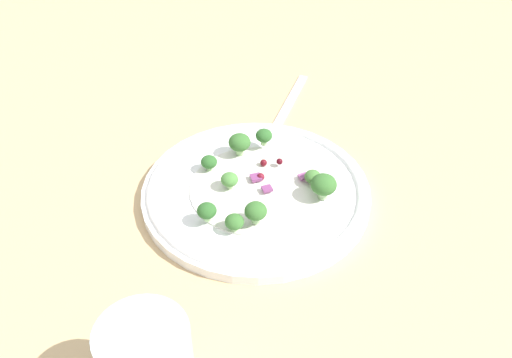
{
  "coord_description": "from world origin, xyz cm",
  "views": [
    {
      "loc": [
        -50.83,
        12.48,
        46.14
      ],
      "look_at": [
        -1.28,
        1.74,
        2.7
      ],
      "focal_mm": 41.1,
      "sensor_mm": 36.0,
      "label": 1
    }
  ],
  "objects_px": {
    "fork": "(284,113)",
    "broccoli_floret_1": "(256,211)",
    "broccoli_floret_0": "(234,222)",
    "plate": "(256,191)",
    "broccoli_floret_2": "(324,185)"
  },
  "relations": [
    {
      "from": "fork",
      "to": "broccoli_floret_1",
      "type": "bearing_deg",
      "value": 158.2
    },
    {
      "from": "broccoli_floret_0",
      "to": "fork",
      "type": "height_order",
      "value": "broccoli_floret_0"
    },
    {
      "from": "broccoli_floret_0",
      "to": "fork",
      "type": "xyz_separation_m",
      "value": [
        0.22,
        -0.11,
        -0.02
      ]
    },
    {
      "from": "broccoli_floret_1",
      "to": "broccoli_floret_0",
      "type": "bearing_deg",
      "value": 100.18
    },
    {
      "from": "plate",
      "to": "broccoli_floret_2",
      "type": "xyz_separation_m",
      "value": [
        -0.03,
        -0.07,
        0.02
      ]
    },
    {
      "from": "broccoli_floret_0",
      "to": "broccoli_floret_1",
      "type": "distance_m",
      "value": 0.03
    },
    {
      "from": "plate",
      "to": "broccoli_floret_1",
      "type": "xyz_separation_m",
      "value": [
        -0.06,
        0.01,
        0.02
      ]
    },
    {
      "from": "broccoli_floret_0",
      "to": "broccoli_floret_2",
      "type": "xyz_separation_m",
      "value": [
        0.03,
        -0.11,
        0.01
      ]
    },
    {
      "from": "broccoli_floret_2",
      "to": "fork",
      "type": "relative_size",
      "value": 0.18
    },
    {
      "from": "broccoli_floret_1",
      "to": "broccoli_floret_2",
      "type": "relative_size",
      "value": 0.83
    },
    {
      "from": "plate",
      "to": "broccoli_floret_1",
      "type": "height_order",
      "value": "broccoli_floret_1"
    },
    {
      "from": "fork",
      "to": "plate",
      "type": "bearing_deg",
      "value": 155.12
    },
    {
      "from": "plate",
      "to": "broccoli_floret_2",
      "type": "relative_size",
      "value": 8.88
    },
    {
      "from": "broccoli_floret_1",
      "to": "broccoli_floret_2",
      "type": "distance_m",
      "value": 0.09
    },
    {
      "from": "broccoli_floret_0",
      "to": "broccoli_floret_1",
      "type": "height_order",
      "value": "broccoli_floret_1"
    }
  ]
}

